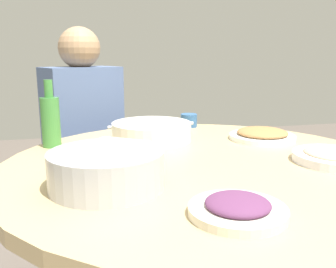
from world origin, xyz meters
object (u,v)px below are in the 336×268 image
Objects in this scene: tea_cup_near at (189,120)px; diner_left at (83,123)px; soup_bowl at (152,132)px; stool_for_diner_left at (88,228)px; round_dining_table at (202,199)px; green_bottle at (51,120)px; dish_noodles at (336,156)px; dish_tofu_braise at (262,135)px; dish_eggplant at (238,208)px; rice_bowl at (107,168)px.

diner_left is (-0.23, -0.46, -0.03)m from tea_cup_near.
soup_bowl is 0.78m from stool_for_diner_left.
green_bottle reaches higher than round_dining_table.
dish_noodles is 0.55× the size of stool_for_diner_left.
dish_tofu_braise is at bearing 33.43° from tea_cup_near.
diner_left is (-0.46, 0.11, -0.10)m from green_bottle.
stool_for_diner_left is (-0.45, -0.24, -0.58)m from soup_bowl.
round_dining_table is 0.56m from tea_cup_near.
dish_eggplant is at bearing 13.95° from stool_for_diner_left.
diner_left is (0.00, 0.00, 0.55)m from stool_for_diner_left.
stool_for_diner_left is (-0.23, -0.46, -0.58)m from tea_cup_near.
green_bottle is at bearing -13.90° from stool_for_diner_left.
tea_cup_near reaches higher than dish_tofu_braise.
round_dining_table is at bearing 171.34° from dish_eggplant.
tea_cup_near is 0.51m from diner_left.
dish_tofu_braise reaches higher than round_dining_table.
diner_left is at bearing -139.93° from dish_noodles.
soup_bowl is 0.63m from dish_noodles.
rice_bowl is 1.09m from stool_for_diner_left.
soup_bowl is at bearing -100.99° from dish_tofu_braise.
diner_left is at bearing -151.77° from soup_bowl.
soup_bowl is at bearing -176.75° from dish_eggplant.
dish_tofu_braise is at bearing 148.19° from dish_eggplant.
round_dining_table is at bearing -105.22° from dish_noodles.
dish_tofu_braise is 3.39× the size of tea_cup_near.
rice_bowl is 0.33m from dish_eggplant.
stool_for_diner_left is 0.55m from diner_left.
round_dining_table reaches higher than stool_for_diner_left.
diner_left is at bearing 0.00° from stool_for_diner_left.
green_bottle is at bearing -68.37° from tea_cup_near.
dish_tofu_braise is 0.84m from diner_left.
round_dining_table is 0.83m from diner_left.
green_bottle is (-0.08, -0.77, 0.08)m from dish_tofu_braise.
soup_bowl reaches higher than round_dining_table.
green_bottle is (-0.30, -0.45, 0.21)m from round_dining_table.
round_dining_table is at bearing 24.22° from stool_for_diner_left.
dish_eggplant is 0.44× the size of stool_for_diner_left.
stool_for_diner_left is at bearing -177.40° from rice_bowl.
diner_left reaches higher than rice_bowl.
soup_bowl is 0.71× the size of stool_for_diner_left.
dish_noodles is at bearing 23.03° from tea_cup_near.
soup_bowl is 1.40× the size of green_bottle.
soup_bowl is at bearing 90.69° from green_bottle.
diner_left reaches higher than dish_noodles.
soup_bowl is at bearing -43.88° from tea_cup_near.
soup_bowl is (-0.30, -0.10, 0.15)m from round_dining_table.
round_dining_table is 2.64× the size of stool_for_diner_left.
dish_tofu_braise is at bearing -168.24° from dish_noodles.
tea_cup_near is 0.10× the size of diner_left.
diner_left reaches higher than green_bottle.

